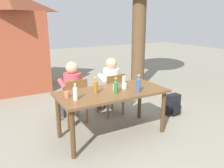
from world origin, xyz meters
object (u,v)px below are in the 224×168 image
at_px(person_in_white_shirt, 109,83).
at_px(bottle_amber, 96,86).
at_px(chair_far_right, 112,92).
at_px(cup_steel, 124,79).
at_px(person_in_plaid_shirt, 71,89).
at_px(bottle_clear, 75,93).
at_px(dining_table, 112,97).
at_px(backpack_by_near_side, 173,105).
at_px(chair_far_left, 74,99).
at_px(cup_white, 115,87).
at_px(bottle_blue, 138,85).
at_px(brick_kiosk, 11,39).
at_px(bottle_green, 116,87).
at_px(cup_terracotta, 67,95).
at_px(cup_glass, 124,86).

height_order(person_in_white_shirt, bottle_amber, person_in_white_shirt).
xyz_separation_m(chair_far_right, cup_steel, (0.04, -0.37, 0.35)).
xyz_separation_m(person_in_plaid_shirt, bottle_clear, (-0.27, -0.94, 0.23)).
bearing_deg(chair_far_right, bottle_clear, -142.30).
distance_m(chair_far_right, person_in_white_shirt, 0.20).
relative_size(dining_table, bottle_clear, 7.12).
height_order(bottle_amber, backpack_by_near_side, bottle_amber).
bearing_deg(cup_steel, chair_far_left, 156.61).
height_order(cup_white, backpack_by_near_side, cup_white).
xyz_separation_m(bottle_blue, brick_kiosk, (-1.41, 3.85, 0.49)).
height_order(chair_far_left, bottle_green, bottle_green).
distance_m(bottle_blue, cup_steel, 0.62).
distance_m(person_in_plaid_shirt, cup_white, 0.96).
bearing_deg(bottle_green, cup_terracotta, 165.84).
height_order(chair_far_left, cup_white, cup_white).
distance_m(bottle_blue, bottle_amber, 0.68).
xyz_separation_m(bottle_green, bottle_clear, (-0.66, 0.02, -0.00)).
bearing_deg(brick_kiosk, cup_glass, -69.76).
bearing_deg(backpack_by_near_side, person_in_plaid_shirt, 160.18).
bearing_deg(cup_steel, brick_kiosk, 115.23).
bearing_deg(chair_far_right, bottle_amber, -134.75).
relative_size(chair_far_left, cup_white, 8.50).
bearing_deg(chair_far_right, person_in_white_shirt, 94.85).
relative_size(chair_far_left, cup_steel, 7.27).
bearing_deg(bottle_blue, cup_white, 135.22).
distance_m(cup_white, brick_kiosk, 3.80).
xyz_separation_m(cup_white, cup_terracotta, (-0.81, 0.04, -0.01)).
bearing_deg(backpack_by_near_side, bottle_green, -169.74).
bearing_deg(person_in_white_shirt, backpack_by_near_side, -31.90).
distance_m(chair_far_right, backpack_by_near_side, 1.27).
relative_size(bottle_green, cup_glass, 2.71).
bearing_deg(cup_glass, person_in_white_shirt, 79.09).
xyz_separation_m(chair_far_right, person_in_white_shirt, (-0.01, 0.11, 0.17)).
relative_size(bottle_amber, cup_steel, 2.23).
height_order(bottle_blue, bottle_amber, bottle_blue).
bearing_deg(person_in_plaid_shirt, brick_kiosk, 103.66).
bearing_deg(cup_white, bottle_green, -117.28).
distance_m(chair_far_right, bottle_blue, 1.06).
height_order(chair_far_right, bottle_green, bottle_green).
bearing_deg(bottle_blue, chair_far_left, 126.95).
xyz_separation_m(chair_far_left, bottle_amber, (0.12, -0.70, 0.40)).
relative_size(bottle_green, cup_steel, 2.13).
distance_m(bottle_amber, bottle_green, 0.31).
xyz_separation_m(cup_glass, backpack_by_near_side, (1.26, 0.13, -0.62)).
xyz_separation_m(person_in_white_shirt, person_in_plaid_shirt, (-0.80, 0.00, 0.00)).
distance_m(chair_far_right, bottle_amber, 1.06).
distance_m(chair_far_left, cup_steel, 0.99).
height_order(chair_far_left, brick_kiosk, brick_kiosk).
bearing_deg(cup_steel, cup_terracotta, -165.78).
bearing_deg(cup_white, dining_table, -167.56).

